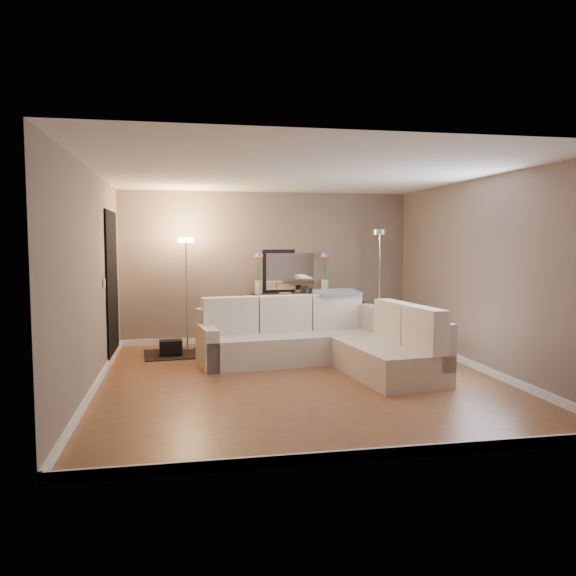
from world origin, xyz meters
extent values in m
cube|color=brown|center=(0.00, 0.00, -0.01)|extent=(5.00, 5.50, 0.01)
cube|color=white|center=(0.00, 0.00, 2.60)|extent=(5.00, 5.50, 0.01)
cube|color=gray|center=(0.00, 2.76, 1.30)|extent=(5.00, 0.02, 2.60)
cube|color=gray|center=(0.00, -2.76, 1.30)|extent=(5.00, 0.02, 2.60)
cube|color=gray|center=(-2.51, 0.00, 1.30)|extent=(0.02, 5.50, 2.60)
cube|color=gray|center=(2.51, 0.00, 1.30)|extent=(0.02, 5.50, 2.60)
cube|color=white|center=(0.00, 2.73, 0.05)|extent=(5.00, 0.03, 0.10)
cube|color=white|center=(0.00, -2.73, 0.05)|extent=(5.00, 0.03, 0.10)
cube|color=white|center=(-2.48, 0.00, 0.05)|extent=(0.03, 5.50, 0.10)
cube|color=white|center=(2.48, 0.00, 0.05)|extent=(0.03, 5.50, 0.10)
cube|color=black|center=(-2.48, 1.70, 1.10)|extent=(0.02, 1.20, 2.20)
cube|color=white|center=(-2.48, 0.85, 1.20)|extent=(0.02, 0.08, 0.12)
cube|color=beige|center=(0.12, 1.05, 0.21)|extent=(2.78, 1.26, 0.41)
cube|color=beige|center=(0.07, 1.41, 0.49)|extent=(2.69, 0.54, 0.58)
cube|color=beige|center=(-1.13, 0.89, 0.29)|extent=(0.30, 0.94, 0.58)
cube|color=beige|center=(1.15, -0.12, 0.21)|extent=(1.13, 1.75, 0.41)
cube|color=beige|center=(1.45, 0.39, 0.49)|extent=(0.53, 2.58, 0.58)
cube|color=#F3E0C6|center=(-0.78, 1.19, 0.68)|extent=(0.83, 0.33, 0.54)
cube|color=#F3E0C6|center=(0.03, 1.29, 0.68)|extent=(0.83, 0.33, 0.54)
cube|color=#F3E0C6|center=(0.85, 1.39, 0.68)|extent=(0.83, 0.33, 0.54)
cube|color=#F3E0C6|center=(1.35, 0.22, 0.68)|extent=(0.32, 0.76, 0.54)
cube|color=#F3E0C6|center=(1.45, -0.55, 0.68)|extent=(0.32, 0.76, 0.54)
cube|color=gray|center=(0.90, 1.43, 0.96)|extent=(0.74, 0.51, 0.09)
cube|color=black|center=(0.42, 2.59, 0.83)|extent=(1.39, 0.40, 0.04)
cube|color=black|center=(-0.22, 2.43, 0.41)|extent=(0.05, 0.05, 0.81)
cube|color=black|center=(-0.23, 2.73, 0.41)|extent=(0.05, 0.05, 0.81)
cube|color=black|center=(1.06, 2.45, 0.41)|extent=(0.05, 0.05, 0.81)
cube|color=black|center=(1.05, 2.75, 0.41)|extent=(0.05, 0.05, 0.81)
cube|color=black|center=(0.42, 2.59, 0.19)|extent=(1.31, 0.37, 0.03)
cube|color=#BF3333|center=(-0.15, 2.58, 0.31)|extent=(0.04, 0.17, 0.20)
cube|color=#3359A5|center=(-0.11, 2.58, 0.32)|extent=(0.04, 0.17, 0.22)
cube|color=gold|center=(-0.06, 2.58, 0.33)|extent=(0.05, 0.17, 0.25)
cube|color=#3F7F4C|center=(0.00, 2.58, 0.31)|extent=(0.05, 0.17, 0.20)
cube|color=#994C99|center=(0.05, 2.58, 0.32)|extent=(0.04, 0.17, 0.22)
cube|color=orange|center=(0.09, 2.58, 0.33)|extent=(0.04, 0.17, 0.25)
cube|color=#262626|center=(0.14, 2.59, 0.31)|extent=(0.05, 0.17, 0.20)
cube|color=#4C99B2|center=(0.20, 2.59, 0.32)|extent=(0.05, 0.17, 0.22)
cube|color=#B2A58C|center=(0.25, 2.59, 0.33)|extent=(0.04, 0.17, 0.25)
cube|color=brown|center=(0.29, 2.59, 0.31)|extent=(0.04, 0.17, 0.20)
cube|color=navy|center=(0.34, 2.59, 0.32)|extent=(0.05, 0.17, 0.22)
cube|color=gold|center=(0.40, 2.59, 0.33)|extent=(0.05, 0.17, 0.25)
cube|color=black|center=(0.41, 2.77, 1.23)|extent=(0.98, 0.06, 0.77)
cube|color=white|center=(0.41, 2.75, 1.23)|extent=(0.85, 0.03, 0.64)
cube|color=gold|center=(0.28, 2.55, 0.85)|extent=(0.19, 0.13, 0.04)
cube|color=black|center=(0.60, 2.54, 0.90)|extent=(0.11, 0.02, 0.14)
cube|color=black|center=(0.73, 2.54, 0.89)|extent=(0.09, 0.02, 0.12)
cylinder|color=silver|center=(-0.18, 2.58, 0.96)|extent=(0.13, 0.13, 0.26)
cylinder|color=#38722D|center=(-0.20, 2.58, 1.26)|extent=(0.10, 0.01, 0.44)
sphere|color=#E5598C|center=(-0.22, 2.58, 1.48)|extent=(0.08, 0.08, 0.07)
cylinder|color=#38722D|center=(-0.19, 2.58, 1.27)|extent=(0.06, 0.01, 0.47)
sphere|color=white|center=(-0.20, 2.58, 1.50)|extent=(0.08, 0.08, 0.07)
cylinder|color=#38722D|center=(-0.18, 2.58, 1.28)|extent=(0.01, 0.01, 0.49)
sphere|color=#598CE5|center=(-0.18, 2.58, 1.52)|extent=(0.08, 0.08, 0.07)
cylinder|color=#38722D|center=(-0.17, 2.58, 1.26)|extent=(0.06, 0.01, 0.45)
sphere|color=#E58C4C|center=(-0.16, 2.58, 1.48)|extent=(0.08, 0.08, 0.07)
cylinder|color=#38722D|center=(-0.16, 2.58, 1.27)|extent=(0.11, 0.01, 0.46)
sphere|color=#D866B2|center=(-0.14, 2.58, 1.50)|extent=(0.08, 0.08, 0.07)
cylinder|color=silver|center=(1.00, 2.60, 0.96)|extent=(0.13, 0.13, 0.26)
cylinder|color=#38722D|center=(0.98, 2.60, 1.26)|extent=(0.10, 0.01, 0.44)
sphere|color=#E5598C|center=(0.96, 2.60, 1.48)|extent=(0.08, 0.08, 0.07)
cylinder|color=#38722D|center=(0.99, 2.60, 1.27)|extent=(0.06, 0.01, 0.47)
sphere|color=white|center=(0.98, 2.60, 1.50)|extent=(0.08, 0.08, 0.07)
cylinder|color=#38722D|center=(1.00, 2.60, 1.28)|extent=(0.01, 0.01, 0.49)
sphere|color=#598CE5|center=(1.00, 2.60, 1.52)|extent=(0.08, 0.08, 0.07)
cylinder|color=#38722D|center=(1.01, 2.60, 1.26)|extent=(0.06, 0.01, 0.45)
sphere|color=#E58C4C|center=(1.02, 2.60, 1.48)|extent=(0.08, 0.08, 0.07)
cylinder|color=#38722D|center=(1.02, 2.60, 1.27)|extent=(0.11, 0.01, 0.46)
sphere|color=#D866B2|center=(1.04, 2.60, 1.50)|extent=(0.08, 0.08, 0.07)
cylinder|color=silver|center=(-1.39, 2.22, 0.01)|extent=(0.26, 0.26, 0.03)
cylinder|color=silver|center=(-1.39, 2.22, 0.88)|extent=(0.03, 0.03, 1.72)
cylinder|color=#FFBF72|center=(-1.39, 2.22, 1.77)|extent=(0.28, 0.28, 0.08)
cylinder|color=silver|center=(1.86, 2.20, 0.02)|extent=(0.28, 0.28, 0.03)
cylinder|color=silver|center=(1.86, 2.20, 0.94)|extent=(0.03, 0.03, 1.86)
cylinder|color=silver|center=(1.86, 2.20, 1.91)|extent=(0.30, 0.30, 0.08)
cube|color=black|center=(-1.46, 1.87, 0.01)|extent=(1.25, 0.98, 0.02)
cube|color=black|center=(-1.65, 1.75, 0.14)|extent=(0.35, 0.26, 0.22)
camera|label=1|loc=(-1.45, -6.91, 1.76)|focal=35.00mm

